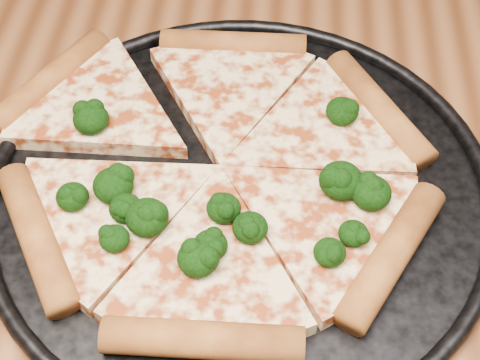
{
  "coord_description": "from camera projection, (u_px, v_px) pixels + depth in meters",
  "views": [
    {
      "loc": [
        0.08,
        -0.33,
        1.2
      ],
      "look_at": [
        0.06,
        0.02,
        0.77
      ],
      "focal_mm": 53.0,
      "sensor_mm": 36.0,
      "label": 1
    }
  ],
  "objects": [
    {
      "name": "dining_table",
      "position": [
        175.0,
        272.0,
        0.64
      ],
      "size": [
        1.2,
        0.9,
        0.75
      ],
      "color": "brown",
      "rests_on": "ground"
    },
    {
      "name": "pizza_pan",
      "position": [
        240.0,
        186.0,
        0.57
      ],
      "size": [
        0.41,
        0.41,
        0.02
      ],
      "color": "black",
      "rests_on": "dining_table"
    },
    {
      "name": "broccoli_florets",
      "position": [
        221.0,
        197.0,
        0.54
      ],
      "size": [
        0.26,
        0.18,
        0.03
      ],
      "color": "black",
      "rests_on": "pizza"
    },
    {
      "name": "pizza",
      "position": [
        215.0,
        164.0,
        0.57
      ],
      "size": [
        0.39,
        0.33,
        0.03
      ],
      "rotation": [
        0.0,
        0.0,
        0.01
      ],
      "color": "#FFD99C",
      "rests_on": "pizza_pan"
    }
  ]
}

